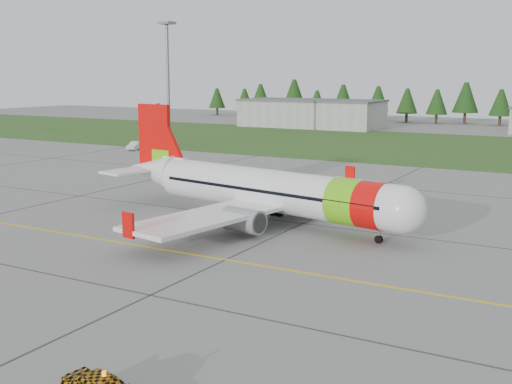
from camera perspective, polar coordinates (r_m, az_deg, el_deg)
The scene contains 9 objects.
ground at distance 43.48m, azimuth -19.83°, elevation -6.48°, with size 320.00×320.00×0.00m, color gray.
aircraft at distance 53.00m, azimuth 0.96°, elevation 0.14°, with size 30.82×28.78×9.40m.
follow_me_car at distance 24.70m, azimuth -13.41°, elevation -14.32°, with size 1.58×1.34×3.92m, color orange.
service_van at distance 106.46m, azimuth -10.71°, elevation 4.82°, with size 1.46×1.37×4.17m, color silver.
grass_strip at distance 114.16m, azimuth 12.88°, elevation 4.07°, with size 320.00×50.00×0.03m, color #30561E.
taxi_guideline at distance 48.84m, azimuth -12.75°, elevation -4.26°, with size 120.00×0.25×0.02m, color gold.
hangar_west at distance 150.55m, azimuth 4.94°, elevation 6.91°, with size 32.00×14.00×6.00m, color #A8A8A3.
floodlight_mast at distance 106.30m, azimuth -7.81°, elevation 9.17°, with size 0.50×0.50×20.00m, color slate.
treeline at distance 168.15m, azimuth 18.44°, elevation 7.47°, with size 160.00×8.00×10.00m, color #1C3F14, non-canonical shape.
Camera 1 is at (31.87, -26.94, 12.20)m, focal length 45.00 mm.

